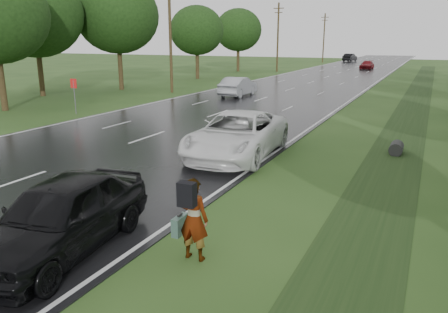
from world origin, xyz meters
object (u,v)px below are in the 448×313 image
road_sign (74,89)px  white_pickup (237,135)px  dark_sedan (61,216)px  pedestrian (192,218)px  silver_sedan (238,86)px

road_sign → white_pickup: size_ratio=0.35×
road_sign → dark_sedan: (13.84, -14.90, -0.73)m
road_sign → dark_sedan: road_sign is taller
pedestrian → white_pickup: size_ratio=0.29×
road_sign → silver_sedan: size_ratio=0.46×
pedestrian → white_pickup: 8.91m
silver_sedan → pedestrian: bearing=110.0°
dark_sedan → silver_sedan: dark_sedan is taller
pedestrian → road_sign: bearing=-41.2°
road_sign → pedestrian: 21.70m
road_sign → white_pickup: bearing=-21.0°
silver_sedan → dark_sedan: bearing=104.0°
dark_sedan → silver_sedan: size_ratio=1.03×
white_pickup → silver_sedan: size_ratio=1.31×
white_pickup → silver_sedan: bearing=109.8°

